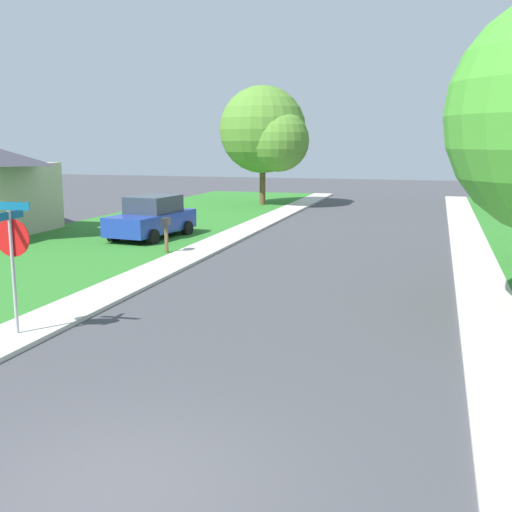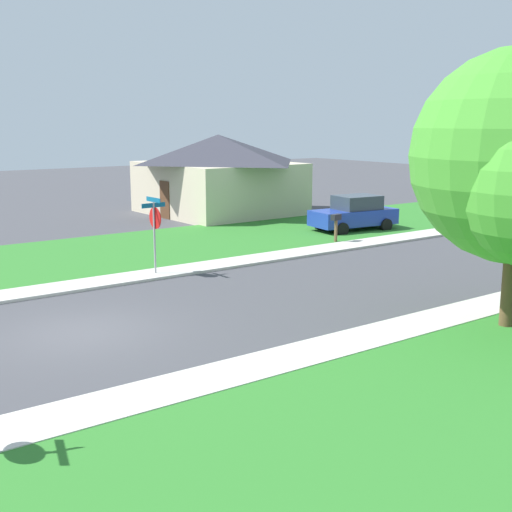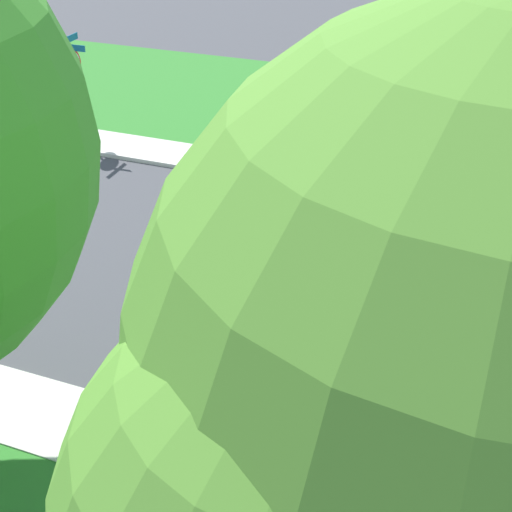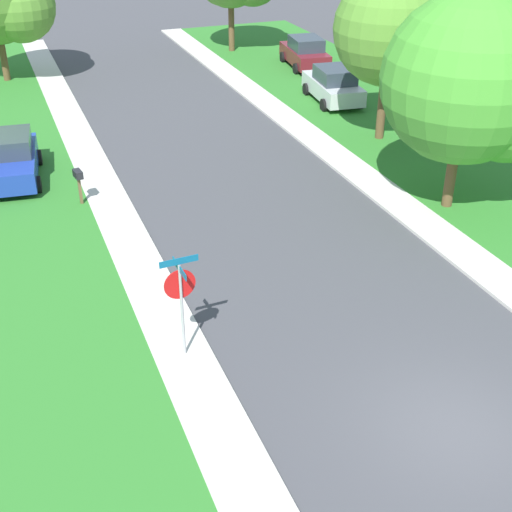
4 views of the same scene
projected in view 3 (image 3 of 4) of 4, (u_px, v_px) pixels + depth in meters
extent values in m
cube|color=beige|center=(170.00, 455.00, 10.19)|extent=(1.40, 56.00, 0.10)
cube|color=beige|center=(356.00, 183.00, 17.75)|extent=(1.40, 56.00, 0.10)
cube|color=#2D7528|center=(400.00, 119.00, 21.53)|extent=(8.00, 56.00, 0.08)
cylinder|color=#9E9EA3|center=(74.00, 94.00, 19.50)|extent=(0.07, 0.07, 2.60)
cylinder|color=red|center=(73.00, 65.00, 19.11)|extent=(0.76, 0.07, 0.76)
cylinder|color=white|center=(73.00, 66.00, 19.11)|extent=(0.67, 0.04, 0.67)
cylinder|color=red|center=(73.00, 66.00, 19.10)|extent=(0.55, 0.03, 0.55)
cube|color=#0F5B84|center=(68.00, 40.00, 18.81)|extent=(0.92, 0.07, 0.16)
cube|color=#0F5B84|center=(69.00, 47.00, 18.90)|extent=(0.07, 0.92, 0.16)
sphere|color=#51892D|center=(493.00, 365.00, 4.56)|extent=(4.47, 4.47, 4.47)
cube|color=#51331E|center=(432.00, 24.00, 27.24)|extent=(1.00, 0.08, 2.10)
cube|color=brown|center=(448.00, 162.00, 17.63)|extent=(0.10, 0.10, 1.05)
cube|color=black|center=(452.00, 135.00, 17.30)|extent=(0.31, 0.51, 0.26)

